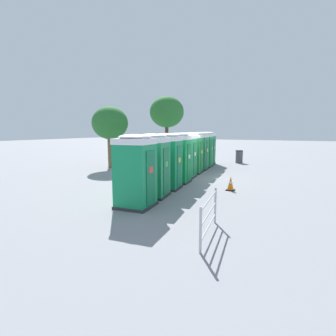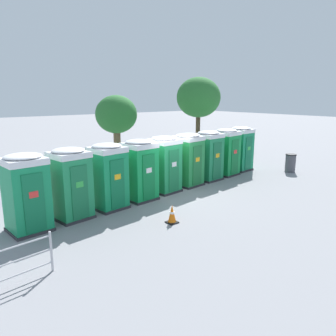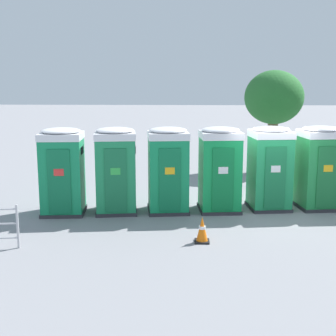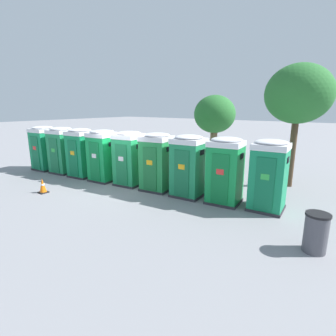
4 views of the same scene
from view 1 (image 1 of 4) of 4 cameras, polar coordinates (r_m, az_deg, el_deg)
The scene contains 15 objects.
ground_plane at distance 14.97m, azimuth 4.38°, elevation -2.06°, with size 120.00×120.00×0.00m, color gray.
portapotty_0 at distance 9.10m, azimuth -7.08°, elevation -0.62°, with size 1.33×1.30×2.54m.
portapotty_1 at distance 10.50m, azimuth -3.36°, elevation 0.61°, with size 1.36×1.35×2.54m.
portapotty_2 at distance 11.90m, azimuth -0.20°, elevation 1.54°, with size 1.34×1.34×2.54m.
portapotty_3 at distance 13.35m, azimuth 2.22°, elevation 2.26°, with size 1.32×1.31×2.54m.
portapotty_4 at distance 14.85m, azimuth 3.71°, elevation 2.86°, with size 1.33×1.34×2.54m.
portapotty_5 at distance 16.33m, azimuth 5.34°, elevation 3.33°, with size 1.39×1.36×2.54m.
portapotty_6 at distance 17.82m, azimuth 6.71°, elevation 3.72°, with size 1.32×1.30×2.54m.
portapotty_7 at distance 19.32m, azimuth 7.82°, elevation 4.05°, with size 1.35×1.33×2.54m.
portapotty_8 at distance 20.85m, azimuth 8.50°, elevation 4.34°, with size 1.27×1.29×2.54m.
street_tree_0 at distance 22.19m, azimuth -0.27°, elevation 12.02°, with size 2.82×2.82×5.44m.
street_tree_1 at distance 19.04m, azimuth -12.50°, elevation 9.37°, with size 2.50×2.50×4.31m.
trash_can at distance 22.15m, azimuth 15.24°, elevation 2.40°, with size 0.60×0.60×1.04m.
traffic_cone at distance 12.02m, azimuth 13.47°, elevation -3.32°, with size 0.36×0.36×0.64m.
event_barrier at distance 6.80m, azimuth 8.92°, elevation -9.93°, with size 2.04×0.32×1.05m.
Camera 1 is at (-13.63, -5.58, 2.68)m, focal length 28.00 mm.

